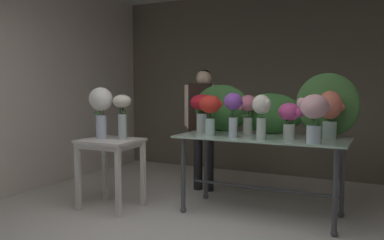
{
  "coord_description": "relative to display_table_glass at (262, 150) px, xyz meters",
  "views": [
    {
      "loc": [
        1.64,
        -2.44,
        1.39
      ],
      "look_at": [
        -0.28,
        1.43,
        1.02
      ],
      "focal_mm": 37.06,
      "sensor_mm": 36.0,
      "label": 1
    }
  ],
  "objects": [
    {
      "name": "vase_coral_anemones",
      "position": [
        0.67,
        0.1,
        0.43
      ],
      "size": [
        0.26,
        0.24,
        0.49
      ],
      "color": "silver",
      "rests_on": "display_table_glass"
    },
    {
      "name": "foliage_backdrop",
      "position": [
        0.04,
        0.28,
        0.43
      ],
      "size": [
        1.87,
        0.24,
        0.67
      ],
      "color": "#387033",
      "rests_on": "display_table_glass"
    },
    {
      "name": "ground_plane",
      "position": [
        -0.45,
        0.22,
        -0.71
      ],
      "size": [
        8.18,
        8.18,
        0.0
      ],
      "primitive_type": "plane",
      "color": "silver"
    },
    {
      "name": "vase_scarlet_lilies",
      "position": [
        -0.53,
        -0.16,
        0.44
      ],
      "size": [
        0.26,
        0.24,
        0.43
      ],
      "color": "silver",
      "rests_on": "display_table_glass"
    },
    {
      "name": "vase_crimson_carnations",
      "position": [
        -0.74,
        0.08,
        0.43
      ],
      "size": [
        0.27,
        0.27,
        0.44
      ],
      "color": "silver",
      "rests_on": "display_table_glass"
    },
    {
      "name": "display_table_glass",
      "position": [
        0.0,
        0.0,
        0.0
      ],
      "size": [
        1.78,
        0.81,
        0.86
      ],
      "color": "#B0D2BD",
      "rests_on": "ground"
    },
    {
      "name": "vase_white_roses_tall",
      "position": [
        -1.73,
        -0.52,
        0.46
      ],
      "size": [
        0.27,
        0.27,
        0.58
      ],
      "color": "silver",
      "rests_on": "side_table_white"
    },
    {
      "name": "vase_violet_tulips",
      "position": [
        -0.25,
        -0.2,
        0.45
      ],
      "size": [
        0.2,
        0.19,
        0.47
      ],
      "color": "silver",
      "rests_on": "display_table_glass"
    },
    {
      "name": "florist",
      "position": [
        -0.99,
        0.65,
        0.28
      ],
      "size": [
        0.56,
        0.24,
        1.6
      ],
      "color": "#232328",
      "rests_on": "ground"
    },
    {
      "name": "vase_rosy_dahlias",
      "position": [
        -0.2,
        0.12,
        0.42
      ],
      "size": [
        0.21,
        0.19,
        0.44
      ],
      "color": "silver",
      "rests_on": "display_table_glass"
    },
    {
      "name": "vase_cream_lisianthus_tall",
      "position": [
        -1.48,
        -0.46,
        0.39
      ],
      "size": [
        0.21,
        0.21,
        0.5
      ],
      "color": "silver",
      "rests_on": "side_table_white"
    },
    {
      "name": "side_table_white",
      "position": [
        -1.6,
        -0.52,
        -0.04
      ],
      "size": [
        0.63,
        0.55,
        0.79
      ],
      "color": "silver",
      "rests_on": "ground"
    },
    {
      "name": "wall_back",
      "position": [
        -0.45,
        2.08,
        0.72
      ],
      "size": [
        5.3,
        0.12,
        2.85
      ],
      "primitive_type": "cube",
      "color": "#706656",
      "rests_on": "ground"
    },
    {
      "name": "vase_ivory_freesia",
      "position": [
        0.07,
        -0.26,
        0.43
      ],
      "size": [
        0.19,
        0.18,
        0.45
      ],
      "color": "silver",
      "rests_on": "display_table_glass"
    },
    {
      "name": "vase_blush_hydrangea",
      "position": [
        0.58,
        -0.29,
        0.44
      ],
      "size": [
        0.3,
        0.26,
        0.46
      ],
      "color": "silver",
      "rests_on": "display_table_glass"
    },
    {
      "name": "vase_fuchsia_ranunculus",
      "position": [
        0.31,
        -0.07,
        0.37
      ],
      "size": [
        0.26,
        0.22,
        0.37
      ],
      "color": "silver",
      "rests_on": "display_table_glass"
    },
    {
      "name": "wall_left",
      "position": [
        -3.1,
        0.22,
        0.72
      ],
      "size": [
        0.12,
        3.84,
        2.85
      ],
      "primitive_type": "cube",
      "color": "beige",
      "rests_on": "ground"
    }
  ]
}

